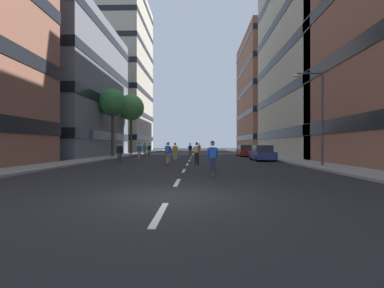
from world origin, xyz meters
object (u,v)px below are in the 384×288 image
object	(u,v)px
skater_5	(168,152)
skater_6	(167,150)
parked_car_mid	(245,151)
skater_1	(197,152)
skater_3	(149,149)
skater_8	(145,149)
skater_9	(190,149)
streetlamp_right	(317,108)
skater_4	(213,156)
skater_0	(175,150)
street_tree_mid	(131,108)
street_tree_near	(113,103)
parked_car_near	(262,154)
skater_7	(199,148)
skater_2	(139,150)
skater_10	(120,152)

from	to	relation	value
skater_5	skater_6	bearing A→B (deg)	97.18
skater_6	parked_car_mid	bearing A→B (deg)	28.89
skater_1	skater_3	bearing A→B (deg)	114.01
skater_8	skater_9	bearing A→B (deg)	-21.73
streetlamp_right	skater_6	bearing A→B (deg)	135.54
skater_4	parked_car_mid	bearing A→B (deg)	75.81
streetlamp_right	skater_6	xyz separation A→B (m)	(-11.81, 11.59, -3.12)
parked_car_mid	skater_0	xyz separation A→B (m)	(-8.63, -8.86, 0.29)
skater_5	skater_9	distance (m)	13.69
skater_4	skater_3	bearing A→B (deg)	108.48
street_tree_mid	skater_8	world-z (taller)	street_tree_mid
street_tree_near	skater_6	size ratio (longest dim) A/B	4.71
skater_0	skater_8	world-z (taller)	same
skater_0	skater_9	size ratio (longest dim) A/B	1.00
parked_car_mid	street_tree_mid	distance (m)	19.20
parked_car_near	skater_0	bearing A→B (deg)	176.64
street_tree_mid	streetlamp_right	distance (m)	30.02
skater_5	parked_car_mid	bearing A→B (deg)	58.99
skater_4	street_tree_mid	bearing A→B (deg)	112.15
street_tree_near	skater_5	distance (m)	15.27
skater_0	skater_7	distance (m)	16.57
skater_8	skater_4	bearing A→B (deg)	-70.55
parked_car_mid	skater_6	distance (m)	11.25
street_tree_near	skater_7	size ratio (longest dim) A/B	4.71
skater_9	parked_car_near	bearing A→B (deg)	-49.15
parked_car_near	skater_5	distance (m)	10.10
skater_1	skater_3	world-z (taller)	same
parked_car_near	skater_5	xyz separation A→B (m)	(-8.70, -5.11, 0.32)
parked_car_near	skater_3	size ratio (longest dim) A/B	2.47
streetlamp_right	skater_1	bearing A→B (deg)	162.83
parked_car_near	skater_1	bearing A→B (deg)	-141.71
parked_car_mid	street_tree_near	distance (m)	18.23
parked_car_near	skater_6	bearing A→B (deg)	158.20
parked_car_near	skater_8	bearing A→B (deg)	141.35
skater_2	parked_car_mid	bearing A→B (deg)	35.15
street_tree_near	skater_6	distance (m)	9.45
street_tree_mid	skater_7	size ratio (longest dim) A/B	5.27
skater_0	streetlamp_right	bearing A→B (deg)	-37.59
skater_4	street_tree_near	bearing A→B (deg)	121.00
skater_8	skater_10	world-z (taller)	same
streetlamp_right	skater_9	bearing A→B (deg)	119.99
parked_car_mid	skater_8	xyz separation A→B (m)	(-13.91, 1.75, 0.29)
streetlamp_right	skater_1	xyz separation A→B (m)	(-8.38, 2.59, -3.12)
skater_9	skater_4	bearing A→B (deg)	-85.08
skater_1	skater_6	distance (m)	9.63
skater_5	streetlamp_right	bearing A→B (deg)	-13.40
skater_3	skater_5	size ratio (longest dim) A/B	1.00
streetlamp_right	street_tree_near	bearing A→B (deg)	143.38
streetlamp_right	skater_1	distance (m)	9.31
street_tree_near	skater_9	xyz separation A→B (m)	(9.58, 2.11, -5.74)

